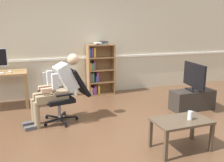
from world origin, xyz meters
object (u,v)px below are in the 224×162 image
Objects in this scene: tv_stand at (192,100)px; coffee_table at (181,124)px; drinking_glass at (190,115)px; radiator at (60,84)px; bookshelf at (99,70)px; person_seated at (57,87)px; tv_screen at (194,76)px; computer_mouse at (10,72)px; office_chair at (68,92)px.

coffee_table reaches higher than tv_stand.
coffee_table is 6.56× the size of drinking_glass.
bookshelf is at bearing -5.88° from radiator.
person_seated is at bearing -128.81° from bookshelf.
tv_screen is at bearing -9.79° from tv_stand.
tv_stand is 1.14× the size of tv_screen.
bookshelf is 1.00m from radiator.
office_chair is at bearing -45.67° from computer_mouse.
coffee_table is at bearing 163.78° from drinking_glass.
drinking_glass is at bearing -47.93° from computer_mouse.
bookshelf is 11.29× the size of drinking_glass.
office_chair is at bearing 128.82° from coffee_table.
coffee_table is (-1.21, -1.28, 0.17)m from tv_stand.
computer_mouse is at bearing 159.10° from tv_stand.
tv_screen is 6.64× the size of drinking_glass.
office_chair is at bearing 92.79° from tv_screen.
bookshelf is at bearing 11.60° from computer_mouse.
person_seated reaches higher than tv_stand.
tv_screen is (2.49, -0.31, 0.18)m from office_chair.
tv_screen is at bearing 72.22° from office_chair.
bookshelf reaches higher than tv_stand.
tv_screen is (2.68, -0.27, 0.05)m from person_seated.
office_chair is 2.04m from coffee_table.
office_chair is 1.06× the size of tv_stand.
person_seated is (-1.19, -1.48, 0.03)m from bookshelf.
person_seated is 10.25× the size of drinking_glass.
drinking_glass is (1.57, -1.59, -0.16)m from person_seated.
radiator is at bearing 174.12° from bookshelf.
office_chair is 0.78× the size of person_seated.
tv_screen is 1.73m from drinking_glass.
bookshelf is 3.05m from coffee_table.
drinking_glass is at bearing -130.01° from tv_stand.
radiator is at bearing 160.61° from person_seated.
coffee_table is at bearing -48.90° from computer_mouse.
tv_screen is 1.01× the size of coffee_table.
drinking_glass is (-1.10, -1.31, 0.29)m from tv_stand.
tv_screen reaches higher than office_chair.
bookshelf is at bearing 130.41° from tv_stand.
tv_screen reaches higher than radiator.
coffee_table is at bearing 28.04° from office_chair.
computer_mouse is at bearing 131.10° from coffee_table.
office_chair reaches higher than coffee_table.
bookshelf reaches higher than drinking_glass.
radiator is at bearing 111.39° from coffee_table.
computer_mouse is 0.08× the size of bookshelf.
computer_mouse is 1.35m from person_seated.
computer_mouse is 0.13× the size of radiator.
person_seated is at bearing 133.29° from coffee_table.
bookshelf is 1.90m from person_seated.
person_seated reaches higher than computer_mouse.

